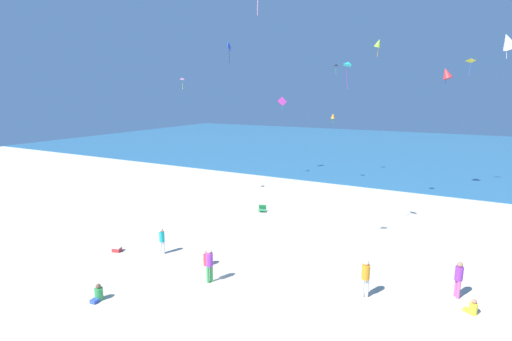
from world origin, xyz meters
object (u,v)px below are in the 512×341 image
Objects in this scene: kite_red at (446,73)px; kite_pink at (183,79)px; cooler_box at (117,249)px; kite_orange at (333,116)px; person_3 at (207,259)px; kite_white at (508,41)px; kite_magenta at (282,101)px; beach_chair_far_right at (262,209)px; person_4 at (459,277)px; kite_lime at (378,43)px; kite_blue at (229,47)px; person_0 at (472,308)px; kite_teal at (348,64)px; kite_yellow at (471,60)px; person_2 at (98,294)px; person_6 at (209,263)px; person_1 at (162,239)px; kite_black at (336,65)px; person_5 at (366,276)px.

kite_pink is (-18.39, -12.81, -0.57)m from kite_red.
cooler_box is 24.19m from kite_orange.
kite_red reaches higher than kite_pink.
kite_white is (13.48, 16.35, 12.13)m from person_3.
kite_red is 16.51m from kite_magenta.
kite_pink is (-6.98, -0.43, 9.87)m from beach_chair_far_right.
person_4 is 17.58m from kite_lime.
kite_blue is at bearing 173.18° from kite_lime.
person_3 is 26.20m from kite_red.
kite_magenta is at bearing 159.95° from kite_white.
kite_lime reaches higher than kite_pink.
person_0 is 0.39× the size of person_4.
cooler_box is 0.36× the size of kite_magenta.
kite_teal is 0.98× the size of kite_yellow.
person_2 is at bearing -113.60° from kite_red.
beach_chair_far_right is 0.44× the size of person_4.
person_6 reaches higher than person_2.
kite_orange is at bearing -45.45° from person_3.
kite_red is at bearing -114.98° from person_4.
person_1 is 0.77× the size of kite_blue.
cooler_box is at bearing -103.94° from kite_orange.
kite_pink is at bearing 3.74° from person_0.
kite_magenta is (-7.74, 25.15, 7.12)m from person_6.
kite_white reaches higher than person_6.
person_0 is 25.15m from kite_yellow.
kite_blue is at bearing 88.27° from kite_pink.
kite_magenta is at bearing 124.87° from kite_teal.
person_3 is at bearing -88.81° from kite_black.
kite_blue is (-16.58, 15.21, 12.19)m from person_5.
person_1 is (2.53, 1.02, 0.72)m from cooler_box.
beach_chair_far_right is at bearing -164.25° from person_5.
kite_orange is 12.72m from kite_yellow.
kite_white is 1.96× the size of kite_pink.
person_2 is at bearing -73.28° from kite_blue.
cooler_box is at bearing -159.74° from person_6.
person_1 is at bearing -118.12° from person_5.
kite_teal is (4.01, 8.29, 9.60)m from person_6.
kite_black is (-12.82, 22.15, 11.56)m from person_0.
kite_yellow is (-0.86, 22.30, 11.60)m from person_0.
kite_pink is at bearing 106.71° from cooler_box.
kite_white reaches higher than person_3.
person_2 is at bearing -92.21° from person_5.
person_5 is 25.72m from kite_yellow.
kite_teal reaches higher than beach_chair_far_right.
person_2 is 0.44× the size of person_6.
person_4 is 4.12m from person_5.
kite_teal is (10.83, 7.87, 10.45)m from cooler_box.
person_4 is 1.79× the size of kite_orange.
kite_white is 15.49m from kite_orange.
person_3 is 0.43× the size of kite_blue.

